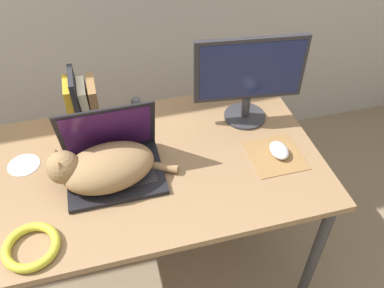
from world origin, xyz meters
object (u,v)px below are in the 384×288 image
object	(u,v)px
computer_mouse	(279,150)
cd_disc	(24,165)
webcam	(136,102)
cable_coil	(31,247)
cat	(103,167)
book_row	(83,105)
laptop	(113,161)
external_monitor	(249,77)

from	to	relation	value
computer_mouse	cd_disc	size ratio (longest dim) A/B	0.83
cd_disc	webcam	bearing A→B (deg)	25.71
computer_mouse	cable_coil	world-z (taller)	computer_mouse
cat	webcam	bearing A→B (deg)	65.55
cd_disc	book_row	bearing A→B (deg)	34.85
laptop	cd_disc	size ratio (longest dim) A/B	2.91
external_monitor	book_row	world-z (taller)	external_monitor
laptop	cd_disc	bearing A→B (deg)	160.48
laptop	webcam	world-z (taller)	laptop
book_row	computer_mouse	bearing A→B (deg)	-27.41
cable_coil	cat	bearing A→B (deg)	41.90
cat	book_row	bearing A→B (deg)	97.14
external_monitor	webcam	world-z (taller)	external_monitor
cat	external_monitor	distance (m)	0.67
computer_mouse	webcam	world-z (taller)	webcam
cat	computer_mouse	xyz separation A→B (m)	(0.67, -0.03, -0.05)
cat	external_monitor	xyz separation A→B (m)	(0.62, 0.22, 0.13)
cat	external_monitor	bearing A→B (deg)	19.28
cat	cd_disc	world-z (taller)	cat
cat	cd_disc	size ratio (longest dim) A/B	3.87
cd_disc	cable_coil	bearing A→B (deg)	-84.27
cat	external_monitor	world-z (taller)	external_monitor
laptop	external_monitor	world-z (taller)	external_monitor
cat	book_row	world-z (taller)	book_row
webcam	cd_disc	world-z (taller)	webcam
laptop	cat	bearing A→B (deg)	-130.59
cat	webcam	distance (m)	0.43
computer_mouse	book_row	distance (m)	0.80
laptop	cat	world-z (taller)	laptop
laptop	book_row	xyz separation A→B (m)	(-0.08, 0.29, 0.06)
external_monitor	computer_mouse	bearing A→B (deg)	-78.86
laptop	cat	xyz separation A→B (m)	(-0.04, -0.04, 0.02)
cat	cd_disc	xyz separation A→B (m)	(-0.29, 0.16, -0.07)
cable_coil	book_row	bearing A→B (deg)	69.42
cat	external_monitor	size ratio (longest dim) A/B	1.05
cat	book_row	xyz separation A→B (m)	(-0.04, 0.34, 0.04)
book_row	laptop	bearing A→B (deg)	-74.67
webcam	computer_mouse	bearing A→B (deg)	-40.50
laptop	webcam	distance (m)	0.37
external_monitor	cat	bearing A→B (deg)	-160.72
cat	cable_coil	xyz separation A→B (m)	(-0.25, -0.23, -0.06)
external_monitor	cd_disc	bearing A→B (deg)	-176.57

